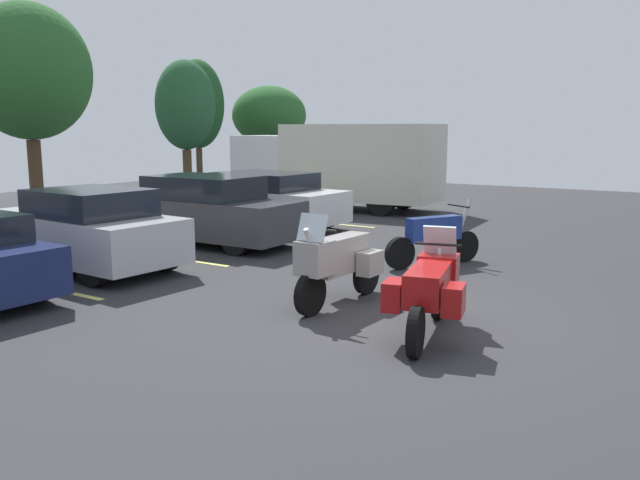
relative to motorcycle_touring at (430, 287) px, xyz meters
The scene contains 13 objects.
ground 0.87m from the motorcycle_touring, 52.73° to the left, with size 44.00×44.00×0.10m, color #2D2D30.
motorcycle_touring is the anchor object (origin of this frame).
motorcycle_second 4.37m from the motorcycle_touring, 22.43° to the left, with size 2.00×1.15×1.26m.
motorcycle_third 1.81m from the motorcycle_touring, 72.79° to the left, with size 2.16×0.89×1.45m.
parking_stripes 7.61m from the motorcycle_touring, 99.00° to the left, with size 17.94×5.08×0.01m.
car_silver 7.10m from the motorcycle_touring, 88.74° to the left, with size 2.02×4.37×1.52m.
car_charcoal 7.94m from the motorcycle_touring, 64.37° to the left, with size 1.84×4.84×1.56m.
car_white 9.81m from the motorcycle_touring, 50.83° to the left, with size 2.09×4.75×1.47m.
box_truck 13.43m from the motorcycle_touring, 36.44° to the left, with size 2.91×6.98×2.76m.
tree_rear 17.89m from the motorcycle_touring, 71.55° to the left, with size 4.00×4.00×6.65m.
tree_center_left 27.31m from the motorcycle_touring, 41.67° to the left, with size 3.90×3.90×4.84m.
tree_far_right 20.97m from the motorcycle_touring, 52.75° to the left, with size 2.48×2.48×5.43m.
tree_center_right 24.91m from the motorcycle_touring, 50.07° to the left, with size 2.52×2.52×5.86m.
Camera 1 is at (-7.89, -3.67, 2.62)m, focal length 36.61 mm.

